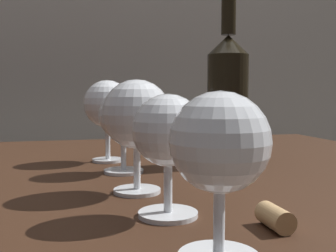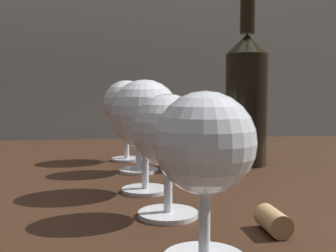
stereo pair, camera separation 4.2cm
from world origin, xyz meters
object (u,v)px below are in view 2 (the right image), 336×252
wine_glass_empty (168,134)px  wine_glass_chardonnay (205,148)px  wine_glass_merlot (138,117)px  wine_glass_rose (126,105)px  cork (273,221)px  wine_glass_cabernet (145,117)px  wine_bottle (246,96)px

wine_glass_empty → wine_glass_chardonnay: bearing=-84.6°
wine_glass_chardonnay → wine_glass_empty: bearing=95.4°
wine_glass_empty → wine_glass_merlot: size_ratio=0.97×
wine_glass_rose → cork: bearing=-74.2°
wine_glass_empty → cork: wine_glass_empty is taller
wine_glass_chardonnay → wine_glass_merlot: bearing=94.2°
wine_glass_rose → cork: 0.44m
cork → wine_glass_rose: bearing=105.8°
wine_glass_merlot → wine_glass_rose: 0.12m
cork → wine_glass_empty: bearing=145.0°
wine_glass_cabernet → wine_bottle: 0.26m
wine_glass_chardonnay → wine_glass_cabernet: 0.23m
cork → wine_bottle: bearing=75.4°
wine_glass_chardonnay → wine_glass_cabernet: wine_glass_cabernet is taller
wine_glass_chardonnay → wine_glass_empty: wine_glass_chardonnay is taller
wine_glass_empty → wine_glass_cabernet: size_ratio=0.88×
wine_glass_cabernet → wine_glass_rose: 0.25m
wine_glass_rose → cork: wine_glass_rose is taller
wine_glass_cabernet → wine_glass_rose: wine_glass_rose is taller
wine_glass_merlot → wine_glass_rose: (-0.01, 0.12, 0.02)m
wine_glass_chardonnay → wine_glass_rose: (-0.04, 0.47, 0.02)m
wine_bottle → wine_glass_chardonnay: bearing=-112.7°
wine_glass_cabernet → wine_glass_empty: bearing=-82.2°
wine_glass_chardonnay → wine_glass_empty: size_ratio=1.02×
wine_glass_merlot → cork: wine_glass_merlot is taller
cork → wine_glass_chardonnay: bearing=-144.2°
wine_glass_empty → wine_glass_rose: wine_glass_rose is taller
wine_glass_cabernet → cork: size_ratio=3.47×
cork → wine_glass_cabernet: bearing=121.4°
wine_glass_chardonnay → wine_glass_merlot: (-0.03, 0.36, 0.00)m
wine_glass_merlot → wine_glass_cabernet: bearing=-90.1°
wine_glass_cabernet → cork: (0.10, -0.17, -0.09)m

